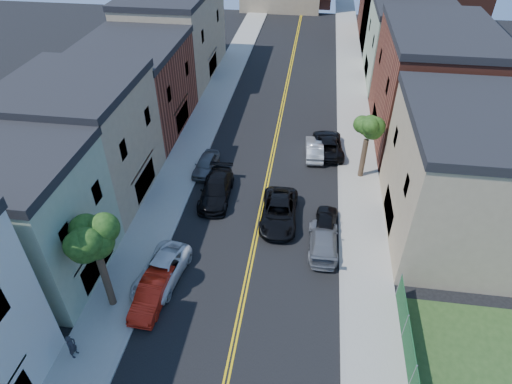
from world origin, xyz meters
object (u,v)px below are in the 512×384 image
at_px(black_car_right, 326,222).
at_px(silver_car_right, 314,149).
at_px(grey_car_left, 206,164).
at_px(pedestrian_left, 72,346).
at_px(white_pickup, 161,272).
at_px(red_sedan, 152,294).
at_px(black_car_left, 216,189).
at_px(dark_car_right_far, 328,144).
at_px(black_suv_lane, 279,212).
at_px(grey_car_right, 323,240).

bearing_deg(black_car_right, silver_car_right, -77.95).
distance_m(grey_car_left, silver_car_right, 10.07).
height_order(grey_car_left, pedestrian_left, pedestrian_left).
bearing_deg(white_pickup, red_sedan, -82.41).
xyz_separation_m(white_pickup, black_car_left, (1.70, 9.00, 0.09)).
bearing_deg(silver_car_right, red_sedan, 59.43).
height_order(white_pickup, pedestrian_left, pedestrian_left).
xyz_separation_m(white_pickup, grey_car_left, (0.00, 12.63, -0.03)).
xyz_separation_m(white_pickup, dark_car_right_far, (10.54, 17.40, 0.04)).
height_order(white_pickup, black_suv_lane, black_suv_lane).
height_order(red_sedan, grey_car_left, red_sedan).
bearing_deg(black_suv_lane, black_car_right, -9.46).
distance_m(black_car_right, dark_car_right_far, 10.97).
bearing_deg(red_sedan, dark_car_right_far, 63.94).
bearing_deg(black_car_right, grey_car_right, 91.27).
xyz_separation_m(red_sedan, silver_car_right, (9.30, 18.31, -0.01)).
bearing_deg(white_pickup, silver_car_right, 68.18).
height_order(black_car_left, black_car_right, black_car_left).
distance_m(white_pickup, pedestrian_left, 6.79).
distance_m(white_pickup, dark_car_right_far, 20.35).
xyz_separation_m(grey_car_right, pedestrian_left, (-13.38, -10.47, 0.24)).
bearing_deg(grey_car_left, black_car_right, -26.32).
relative_size(black_car_left, black_suv_lane, 0.99).
xyz_separation_m(grey_car_right, dark_car_right_far, (0.20, 13.00, 0.05)).
bearing_deg(red_sedan, grey_car_left, 92.70).
relative_size(grey_car_left, silver_car_right, 0.94).
bearing_deg(black_car_left, white_pickup, -102.51).
relative_size(grey_car_left, pedestrian_left, 2.53).
bearing_deg(black_suv_lane, black_car_left, 157.29).
bearing_deg(black_suv_lane, red_sedan, -129.92).
bearing_deg(dark_car_right_far, black_suv_lane, 65.78).
bearing_deg(black_suv_lane, white_pickup, -136.53).
xyz_separation_m(black_car_left, silver_car_right, (7.60, 7.50, -0.10)).
xyz_separation_m(grey_car_right, black_car_right, (0.14, 2.03, -0.05)).
relative_size(white_pickup, black_suv_lane, 0.92).
relative_size(dark_car_right_far, black_suv_lane, 0.97).
xyz_separation_m(black_car_right, dark_car_right_far, (0.06, 10.97, 0.09)).
relative_size(white_pickup, dark_car_right_far, 0.95).
xyz_separation_m(black_car_left, grey_car_right, (8.64, -4.60, -0.10)).
bearing_deg(black_car_left, pedestrian_left, -109.25).
relative_size(grey_car_left, black_car_left, 0.73).
height_order(red_sedan, black_car_left, black_car_left).
bearing_deg(red_sedan, white_pickup, 92.70).
bearing_deg(silver_car_right, grey_car_right, 91.29).
bearing_deg(white_pickup, black_car_right, 39.11).
distance_m(red_sedan, silver_car_right, 20.54).
relative_size(black_car_left, grey_car_right, 1.13).
height_order(red_sedan, grey_car_right, red_sedan).
bearing_deg(pedestrian_left, red_sedan, -28.06).
distance_m(silver_car_right, pedestrian_left, 25.72).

